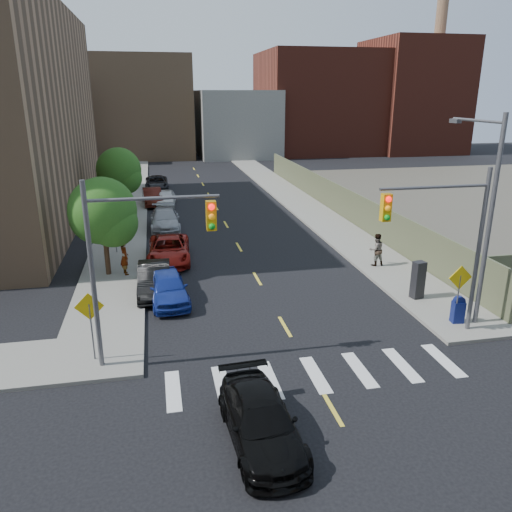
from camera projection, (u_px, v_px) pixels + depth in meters
name	position (u px, v px, depth m)	size (l,w,h in m)	color
ground	(355.00, 449.00, 14.30)	(160.00, 160.00, 0.00)	black
sidewalk_nw	(130.00, 190.00, 51.44)	(3.50, 73.00, 0.15)	gray
sidewalk_ne	(276.00, 185.00, 54.37)	(3.50, 73.00, 0.15)	gray
fence_north	(336.00, 198.00, 41.78)	(0.12, 44.00, 2.50)	#565D41
gravel_lot	(511.00, 199.00, 47.50)	(36.00, 42.00, 0.06)	#595447
bg_bldg_west	(35.00, 119.00, 73.42)	(14.00, 18.00, 12.00)	#592319
bg_bldg_midwest	(145.00, 107.00, 77.84)	(14.00, 16.00, 15.00)	#8C6B4C
bg_bldg_center	(236.00, 123.00, 79.40)	(12.00, 16.00, 10.00)	gray
bg_bldg_east	(317.00, 103.00, 82.97)	(18.00, 18.00, 16.00)	#592319
bg_bldg_fareast	(411.00, 97.00, 83.82)	(14.00, 16.00, 18.00)	#592319
smokestack	(436.00, 65.00, 83.01)	(1.80, 1.80, 28.00)	#8C6B4C
signal_nw	(135.00, 249.00, 17.33)	(4.59, 0.30, 7.00)	#59595E
signal_ne	(447.00, 231.00, 19.60)	(4.59, 0.30, 7.00)	#59595E
streetlight_ne	(486.00, 207.00, 20.63)	(0.25, 3.70, 9.00)	#59595E
warn_sign_nw	(90.00, 314.00, 18.25)	(1.06, 0.06, 2.83)	#59595E
warn_sign_ne	(459.00, 284.00, 21.08)	(1.06, 0.06, 2.83)	#59595E
warn_sign_midwest	(114.00, 224.00, 30.81)	(1.06, 0.06, 2.83)	#59595E
tree_west_near	(103.00, 215.00, 26.63)	(3.66, 3.64, 5.52)	#332114
tree_west_far	(119.00, 173.00, 40.59)	(3.66, 3.64, 5.52)	#332114
parked_car_blue	(168.00, 287.00, 24.12)	(1.77, 4.39, 1.50)	navy
parked_car_black	(154.00, 279.00, 25.20)	(1.59, 4.56, 1.50)	black
parked_car_red	(169.00, 250.00, 29.90)	(2.45, 5.32, 1.48)	maroon
parked_car_silver	(165.00, 219.00, 36.93)	(2.12, 5.20, 1.51)	#999BA0
parked_car_white	(166.00, 198.00, 44.69)	(1.66, 4.13, 1.41)	silver
parked_car_maroon	(152.00, 197.00, 44.98)	(1.60, 4.58, 1.51)	#42130D
parked_car_grey	(157.00, 183.00, 52.15)	(2.32, 5.03, 1.40)	black
black_sedan	(261.00, 421.00, 14.42)	(1.91, 4.69, 1.36)	black
mailbox	(458.00, 310.00, 21.64)	(0.54, 0.43, 1.23)	navy
payphone	(418.00, 280.00, 24.15)	(0.55, 0.45, 1.85)	black
pedestrian_west	(125.00, 257.00, 27.31)	(0.71, 0.46, 1.94)	gray
pedestrian_east	(376.00, 250.00, 28.71)	(0.92, 0.72, 1.89)	gray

